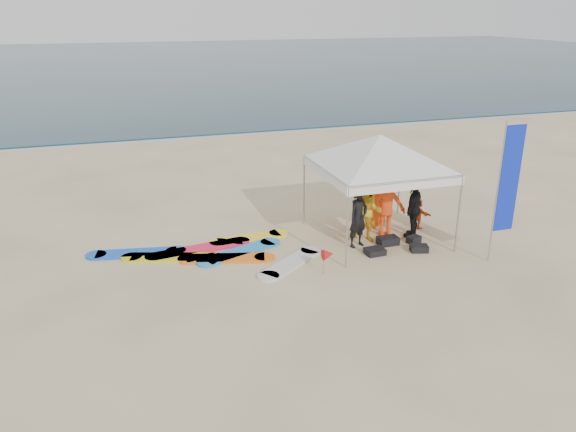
# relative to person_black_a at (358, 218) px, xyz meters

# --- Properties ---
(ground) EXTENTS (120.00, 120.00, 0.00)m
(ground) POSITION_rel_person_black_a_xyz_m (-2.09, -2.84, -0.83)
(ground) COLOR beige
(ground) RESTS_ON ground
(ocean) EXTENTS (160.00, 84.00, 0.08)m
(ocean) POSITION_rel_person_black_a_xyz_m (-2.09, 57.16, -0.79)
(ocean) COLOR #0C2633
(ocean) RESTS_ON ground
(shoreline_foam) EXTENTS (160.00, 1.20, 0.01)m
(shoreline_foam) POSITION_rel_person_black_a_xyz_m (-2.09, 15.36, -0.82)
(shoreline_foam) COLOR silver
(shoreline_foam) RESTS_ON ground
(person_black_a) EXTENTS (0.71, 0.59, 1.65)m
(person_black_a) POSITION_rel_person_black_a_xyz_m (0.00, 0.00, 0.00)
(person_black_a) COLOR black
(person_black_a) RESTS_ON ground
(person_yellow) EXTENTS (1.06, 1.01, 1.73)m
(person_yellow) POSITION_rel_person_black_a_xyz_m (0.36, 0.27, 0.04)
(person_yellow) COLOR gold
(person_yellow) RESTS_ON ground
(person_orange_a) EXTENTS (1.31, 0.91, 1.85)m
(person_orange_a) POSITION_rel_person_black_a_xyz_m (1.09, 0.54, 0.10)
(person_orange_a) COLOR #FB4416
(person_orange_a) RESTS_ON ground
(person_black_b) EXTENTS (1.00, 0.95, 1.67)m
(person_black_b) POSITION_rel_person_black_a_xyz_m (1.78, 0.16, 0.01)
(person_black_b) COLOR black
(person_black_b) RESTS_ON ground
(person_orange_b) EXTENTS (1.10, 0.97, 1.89)m
(person_orange_b) POSITION_rel_person_black_a_xyz_m (1.13, 1.23, 0.12)
(person_orange_b) COLOR orange
(person_orange_b) RESTS_ON ground
(person_seated) EXTENTS (0.50, 0.87, 0.89)m
(person_seated) POSITION_rel_person_black_a_xyz_m (2.26, 0.70, -0.38)
(person_seated) COLOR #ED5415
(person_seated) RESTS_ON ground
(canopy_tent) EXTENTS (4.48, 4.48, 3.38)m
(canopy_tent) POSITION_rel_person_black_a_xyz_m (0.75, 0.44, 2.12)
(canopy_tent) COLOR #A5A5A8
(canopy_tent) RESTS_ON ground
(feather_flag) EXTENTS (0.61, 0.04, 3.62)m
(feather_flag) POSITION_rel_person_black_a_xyz_m (3.07, -1.94, 1.31)
(feather_flag) COLOR #A5A5A8
(feather_flag) RESTS_ON ground
(marker_pennant) EXTENTS (0.28, 0.28, 0.64)m
(marker_pennant) POSITION_rel_person_black_a_xyz_m (-1.38, -1.30, -0.33)
(marker_pennant) COLOR #A5A5A8
(marker_pennant) RESTS_ON ground
(gear_pile) EXTENTS (1.83, 1.08, 0.22)m
(gear_pile) POSITION_rel_person_black_a_xyz_m (0.91, -0.46, -0.73)
(gear_pile) COLOR black
(gear_pile) RESTS_ON ground
(surfboard_spread) EXTENTS (5.67, 3.07, 0.07)m
(surfboard_spread) POSITION_rel_person_black_a_xyz_m (-3.83, 0.67, -0.79)
(surfboard_spread) COLOR blue
(surfboard_spread) RESTS_ON ground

